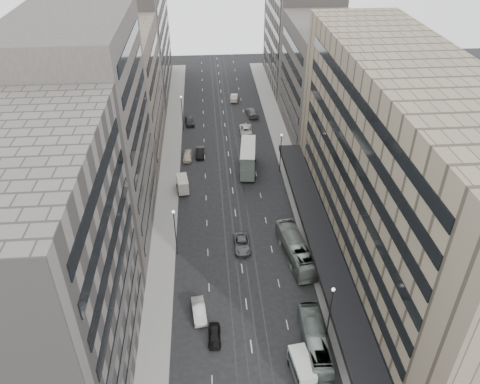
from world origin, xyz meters
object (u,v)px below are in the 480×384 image
object	(u,v)px
double_decker	(248,158)
bus_near	(315,341)
sedan_2	(242,244)
bus_far	(296,249)
sedan_0	(214,336)
sedan_1	(199,311)
vw_microbus	(302,367)
panel_van	(183,184)

from	to	relation	value
double_decker	bus_near	bearing A→B (deg)	-77.73
bus_near	sedan_2	size ratio (longest dim) A/B	2.07
bus_far	double_decker	world-z (taller)	double_decker
sedan_0	sedan_1	distance (m)	4.53
sedan_1	vw_microbus	bearing A→B (deg)	-46.89
sedan_1	panel_van	bearing A→B (deg)	88.94
bus_far	sedan_2	distance (m)	8.50
sedan_1	bus_far	bearing A→B (deg)	28.15
panel_van	sedan_1	size ratio (longest dim) A/B	0.94
sedan_0	sedan_1	size ratio (longest dim) A/B	0.82
sedan_2	panel_van	bearing A→B (deg)	119.16
vw_microbus	sedan_2	distance (m)	23.79
bus_far	sedan_2	size ratio (longest dim) A/B	2.33
bus_near	double_decker	bearing A→B (deg)	-82.71
panel_van	bus_near	bearing A→B (deg)	-72.62
vw_microbus	panel_van	size ratio (longest dim) A/B	1.14
double_decker	panel_van	size ratio (longest dim) A/B	2.27
bus_near	sedan_0	distance (m)	12.41
double_decker	sedan_0	xyz separation A→B (m)	(-7.96, -40.39, -2.26)
double_decker	vw_microbus	distance (m)	46.42
bus_far	sedan_0	bearing A→B (deg)	40.10
bus_near	bus_far	distance (m)	16.69
bus_near	panel_van	size ratio (longest dim) A/B	2.43
bus_near	sedan_2	xyz separation A→B (m)	(-7.22, 19.76, -0.79)
panel_van	sedan_2	world-z (taller)	panel_van
bus_far	sedan_1	bearing A→B (deg)	26.58
sedan_2	bus_near	bearing A→B (deg)	-70.27
double_decker	panel_van	world-z (taller)	double_decker
bus_far	panel_van	xyz separation A→B (m)	(-17.45, 20.02, -0.22)
double_decker	panel_van	bearing A→B (deg)	-147.23
vw_microbus	sedan_0	distance (m)	11.58
sedan_0	sedan_1	xyz separation A→B (m)	(-1.90, 4.11, 0.12)
bus_near	bus_far	xyz separation A→B (m)	(0.64, 16.68, 0.19)
bus_far	double_decker	size ratio (longest dim) A/B	1.21
bus_near	sedan_0	world-z (taller)	bus_near
double_decker	bus_far	bearing A→B (deg)	-72.89
bus_far	vw_microbus	world-z (taller)	bus_far
double_decker	vw_microbus	world-z (taller)	double_decker
double_decker	sedan_2	bearing A→B (deg)	-90.81
vw_microbus	sedan_1	size ratio (longest dim) A/B	1.07
panel_van	sedan_2	bearing A→B (deg)	-67.73
bus_far	sedan_1	distance (m)	17.81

